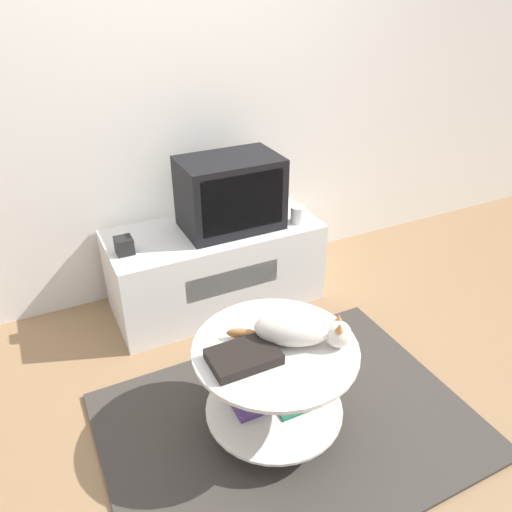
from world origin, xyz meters
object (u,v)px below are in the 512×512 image
(tv, at_px, (230,193))
(cat, at_px, (299,330))
(speaker, at_px, (124,246))
(dvd_box, at_px, (243,356))

(tv, height_order, cat, tv)
(speaker, relative_size, dvd_box, 0.33)
(tv, xyz_separation_m, dvd_box, (-0.42, -1.08, -0.22))
(dvd_box, bearing_deg, cat, -0.04)
(tv, bearing_deg, cat, -98.86)
(dvd_box, bearing_deg, tv, 68.62)
(speaker, bearing_deg, tv, 3.70)
(tv, relative_size, speaker, 6.18)
(tv, bearing_deg, speaker, -176.30)
(speaker, bearing_deg, cat, -65.11)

